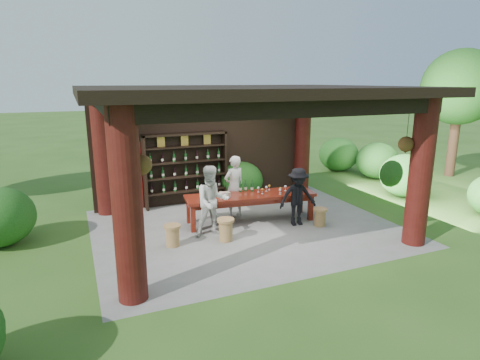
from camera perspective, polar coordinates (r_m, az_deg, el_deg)
name	(u,v)px	position (r m, az deg, el deg)	size (l,w,h in m)	color
ground	(246,227)	(10.27, 0.87, -6.74)	(90.00, 90.00, 0.00)	#2D5119
pavilion	(239,142)	(10.11, -0.13, 5.43)	(7.50, 6.00, 3.60)	slate
wine_shelf	(186,169)	(11.92, -7.69, 1.51)	(2.46, 0.37, 2.16)	black
tasting_table	(250,198)	(10.49, 1.48, -2.64)	(3.47, 1.26, 0.75)	#5D190D
stool_near_left	(226,229)	(9.37, -2.04, -6.99)	(0.40, 0.40, 0.53)	olive
stool_near_right	(320,217)	(10.50, 11.31, -5.13)	(0.35, 0.35, 0.47)	olive
stool_far_left	(173,235)	(9.20, -9.57, -7.70)	(0.38, 0.38, 0.50)	olive
host	(234,187)	(10.84, -0.85, -0.93)	(0.62, 0.40, 1.69)	silver
guest_woman	(212,201)	(9.51, -3.98, -3.03)	(0.83, 0.65, 1.71)	beige
guest_man	(298,197)	(10.34, 8.21, -2.38)	(0.97, 0.56, 1.50)	black
table_bottles	(246,186)	(10.68, 0.86, -0.82)	(0.38, 0.16, 0.31)	#194C1E
table_glasses	(274,189)	(10.68, 4.88, -1.32)	(0.93, 0.56, 0.15)	silver
napkin_basket	(225,195)	(10.15, -2.19, -2.13)	(0.26, 0.18, 0.14)	#BF6672
shrubs	(299,189)	(11.81, 8.36, -1.26)	(13.96, 9.95, 1.36)	#194C14
trees	(330,90)	(12.45, 12.74, 12.41)	(21.22, 11.40, 4.80)	#3F2819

